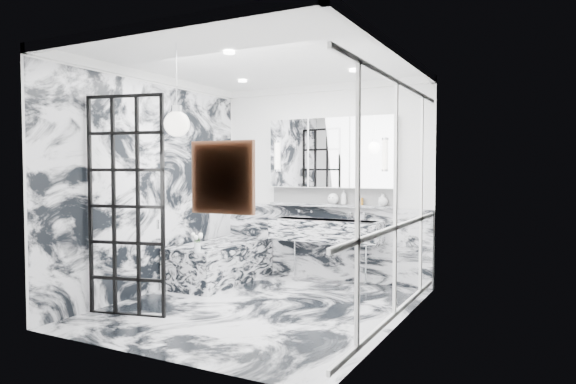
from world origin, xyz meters
The scene contains 25 objects.
floor centered at (0.00, 0.00, 0.00)m, with size 3.60×3.60×0.00m, color silver.
ceiling centered at (0.00, 0.00, 2.80)m, with size 3.60×3.60×0.00m, color white.
wall_back centered at (0.00, 1.80, 1.40)m, with size 3.60×3.60×0.00m, color white.
wall_front centered at (0.00, -1.80, 1.40)m, with size 3.60×3.60×0.00m, color white.
wall_left centered at (-1.60, 0.00, 1.40)m, with size 3.60×3.60×0.00m, color white.
wall_right centered at (1.60, 0.00, 1.40)m, with size 3.60×3.60×0.00m, color white.
marble_clad_back centered at (0.00, 1.78, 0.53)m, with size 3.18×0.05×1.05m, color silver.
marble_clad_left centered at (-1.59, 0.00, 1.34)m, with size 0.02×3.56×2.68m, color silver.
panel_molding centered at (1.58, 0.00, 1.30)m, with size 0.03×3.40×2.30m, color white.
soap_bottle_a centered at (0.36, 1.71, 1.19)m, with size 0.08×0.08×0.20m, color #8C5919.
soap_bottle_b centered at (0.91, 1.71, 1.18)m, with size 0.08×0.08×0.17m, color #4C4C51.
soap_bottle_c centered at (0.93, 1.71, 1.17)m, with size 0.13×0.13×0.16m, color silver.
face_pot centered at (0.20, 1.71, 1.17)m, with size 0.16×0.16×0.16m, color white.
amber_bottle centered at (0.63, 1.71, 1.14)m, with size 0.04×0.04×0.10m, color #8C5919.
flower_vase centered at (-0.95, 0.09, 0.61)m, with size 0.08×0.08×0.12m, color silver.
crittall_door centered at (-1.11, -0.95, 1.18)m, with size 0.88×0.04×2.37m, color black, non-canonical shape.
artwork centered at (0.72, -1.76, 1.52)m, with size 0.46×0.04×0.46m, color #CE4A15.
pendant_light centered at (-0.13, -1.27, 2.00)m, with size 0.23×0.23×0.23m, color white.
trough_sink centered at (0.15, 1.55, 0.73)m, with size 1.60×0.45×0.30m, color silver.
ledge centered at (0.15, 1.72, 1.07)m, with size 1.90×0.14×0.04m, color silver.
subway_tile centered at (0.15, 1.78, 1.21)m, with size 1.90×0.03×0.23m, color white.
mirror_cabinet centered at (0.15, 1.73, 1.82)m, with size 1.90×0.16×1.00m, color white.
sconce_left centered at (-0.67, 1.63, 1.78)m, with size 0.07×0.07×0.40m, color white.
sconce_right centered at (0.97, 1.63, 1.78)m, with size 0.07×0.07×0.40m, color white.
bathtub centered at (-1.18, 0.90, 0.28)m, with size 0.75×1.65×0.55m, color silver.
Camera 1 is at (3.00, -5.03, 1.58)m, focal length 32.00 mm.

